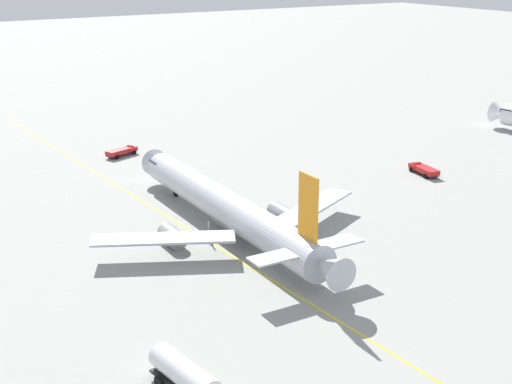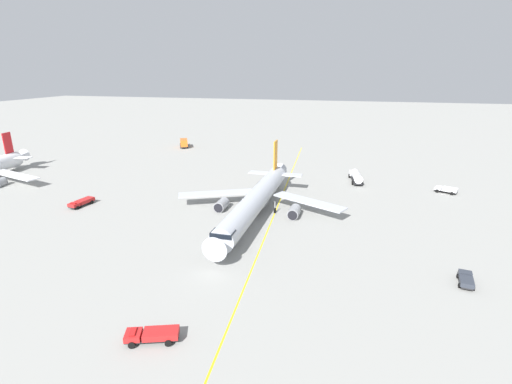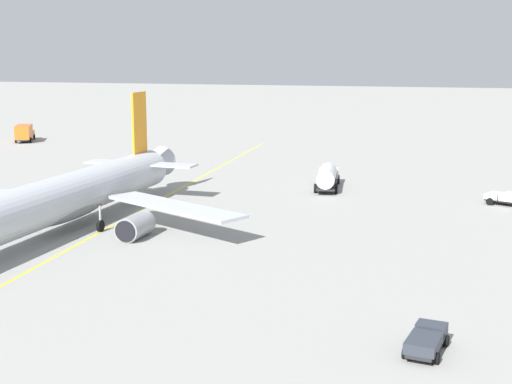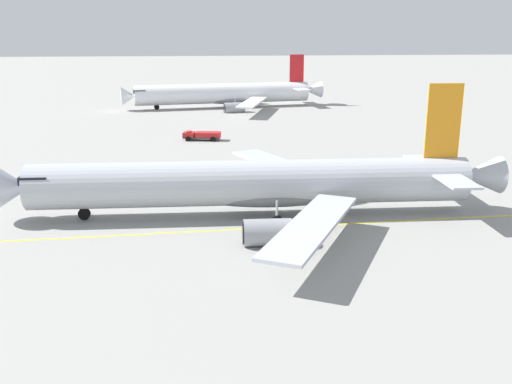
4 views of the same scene
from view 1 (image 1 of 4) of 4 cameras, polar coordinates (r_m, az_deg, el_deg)
ground_plane at (r=86.53m, az=-0.56°, el=-3.64°), size 600.00×600.00×0.00m
airliner_main at (r=87.13m, az=-2.23°, el=-1.41°), size 35.86×46.09×12.01m
ops_pickup_truck at (r=122.57m, az=-10.70°, el=3.21°), size 5.93×3.60×1.41m
fuel_tanker_truck at (r=56.91m, az=-5.20°, el=-14.78°), size 3.79×10.02×2.87m
ops_pickup_truck_extra at (r=113.34m, az=13.28°, el=1.75°), size 2.92×5.92×1.41m
taxiway_centreline at (r=89.56m, az=-5.47°, el=-2.93°), size 8.74×148.16×0.01m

